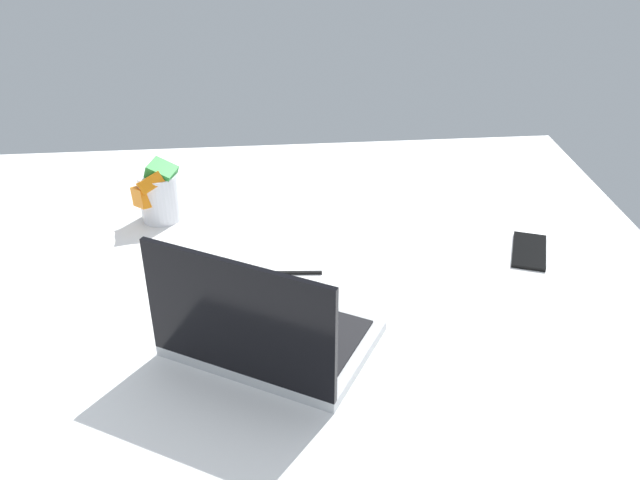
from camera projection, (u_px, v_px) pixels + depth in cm
name	position (u px, v px, depth cm)	size (l,w,h in cm)	color
bed_mattress	(236.00, 325.00, 140.97)	(180.00, 140.00, 18.00)	white
laptop	(265.00, 332.00, 117.48)	(40.08, 36.41, 23.00)	#B7BABC
snack_cup	(158.00, 195.00, 157.20)	(11.31, 10.31, 15.08)	silver
cell_phone	(529.00, 251.00, 147.44)	(6.80, 14.00, 0.80)	black
charger_cable	(280.00, 273.00, 140.41)	(17.00, 0.60, 0.60)	black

